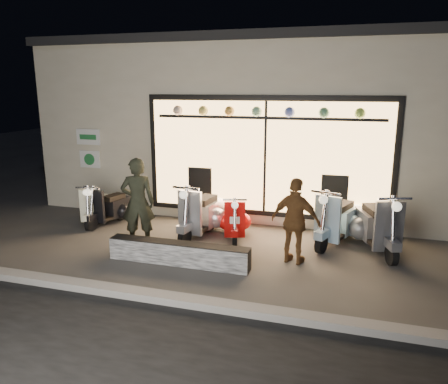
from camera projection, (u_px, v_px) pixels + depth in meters
The scene contains 12 objects.
ground at pixel (202, 252), 8.25m from camera, with size 40.00×40.00×0.00m, color #383533.
kerb at pixel (156, 297), 6.37m from camera, with size 40.00×0.25×0.12m, color slate.
shop_building at pixel (259, 121), 12.39m from camera, with size 10.20×6.23×4.20m.
graffiti_barrier at pixel (179, 253), 7.65m from camera, with size 2.55×0.28×0.40m, color black.
scooter_silver at pixel (204, 213), 9.19m from camera, with size 0.64×1.58×1.12m.
scooter_red at pixel (235, 219), 9.08m from camera, with size 0.64×1.28×0.91m.
scooter_black at pixel (113, 207), 9.97m from camera, with size 0.61×1.29×0.92m.
scooter_cream at pixel (95, 206), 10.06m from camera, with size 0.68×1.28×0.92m.
scooter_blue at pixel (339, 220), 8.73m from camera, with size 0.85×1.56×1.12m.
scooter_grey at pixel (376, 225), 8.36m from camera, with size 0.85×1.61×1.15m.
man at pixel (138, 202), 8.40m from camera, with size 0.64×0.42×1.75m, color black.
woman at pixel (296, 221), 7.59m from camera, with size 0.90×0.37×1.53m, color brown.
Camera 1 is at (2.63, -7.30, 3.05)m, focal length 35.00 mm.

